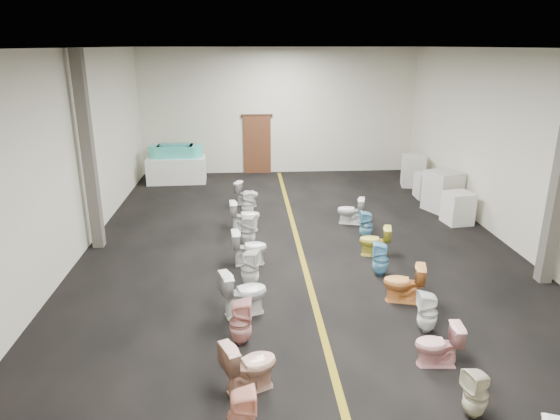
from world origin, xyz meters
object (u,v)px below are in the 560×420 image
at_px(toilet_left_8, 245,216).
at_px(toilet_right_4, 428,312).
at_px(toilet_left_2, 250,365).
at_px(appliance_crate_d, 413,171).
at_px(toilet_left_7, 248,231).
at_px(toilet_left_1, 242,417).
at_px(toilet_right_8, 366,225).
at_px(toilet_left_10, 247,194).
at_px(toilet_right_6, 381,259).
at_px(toilet_right_3, 438,345).
at_px(toilet_right_5, 404,283).
at_px(appliance_crate_b, 443,191).
at_px(toilet_left_9, 248,204).
at_px(appliance_crate_c, 427,186).
at_px(toilet_right_2, 476,394).
at_px(toilet_left_5, 250,269).
at_px(bathtub, 176,152).
at_px(toilet_left_3, 241,322).
at_px(toilet_left_4, 244,292).
at_px(appliance_crate_a, 458,208).
at_px(toilet_left_6, 249,247).
at_px(toilet_right_9, 351,211).
at_px(display_table, 177,170).

distance_m(toilet_left_8, toilet_right_4, 5.85).
bearing_deg(toilet_left_2, appliance_crate_d, -53.46).
distance_m(toilet_left_7, toilet_right_4, 4.90).
bearing_deg(appliance_crate_d, toilet_left_1, -117.10).
bearing_deg(toilet_right_8, toilet_left_8, -106.07).
distance_m(toilet_left_10, toilet_right_6, 5.65).
relative_size(toilet_left_1, toilet_left_10, 1.06).
xyz_separation_m(toilet_right_3, toilet_right_5, (0.08, 1.95, 0.03)).
distance_m(appliance_crate_b, toilet_right_3, 7.75).
relative_size(toilet_left_9, toilet_right_5, 0.99).
relative_size(toilet_left_7, toilet_right_8, 1.08).
height_order(appliance_crate_c, toilet_right_2, appliance_crate_c).
bearing_deg(toilet_left_8, toilet_left_10, -6.47).
height_order(toilet_left_1, toilet_left_5, toilet_left_5).
height_order(toilet_right_2, toilet_right_8, toilet_right_8).
height_order(appliance_crate_d, toilet_right_4, appliance_crate_d).
bearing_deg(bathtub, toilet_left_1, -78.53).
distance_m(toilet_left_2, toilet_left_5, 3.10).
height_order(toilet_left_5, toilet_right_5, toilet_left_5).
distance_m(toilet_left_3, toilet_left_4, 0.94).
bearing_deg(toilet_left_1, toilet_right_2, -90.34).
relative_size(toilet_left_2, toilet_right_3, 1.15).
distance_m(toilet_right_2, toilet_right_4, 2.00).
bearing_deg(toilet_right_4, toilet_right_8, -175.83).
height_order(bathtub, toilet_left_5, bathtub).
xyz_separation_m(toilet_left_7, toilet_right_2, (2.85, -5.93, -0.05)).
relative_size(appliance_crate_b, toilet_right_5, 1.52).
relative_size(appliance_crate_b, toilet_left_9, 1.53).
height_order(toilet_left_8, toilet_right_5, toilet_left_8).
relative_size(toilet_left_10, toilet_right_8, 0.99).
xyz_separation_m(toilet_right_4, toilet_right_8, (-0.04, 4.21, -0.00)).
distance_m(toilet_left_7, toilet_right_5, 4.06).
relative_size(toilet_right_2, toilet_right_3, 1.01).
bearing_deg(appliance_crate_a, toilet_right_8, -160.31).
xyz_separation_m(toilet_left_2, toilet_left_10, (0.01, 8.41, -0.04)).
bearing_deg(toilet_left_6, toilet_left_1, 173.51).
height_order(toilet_left_3, toilet_right_8, toilet_left_3).
bearing_deg(toilet_left_6, toilet_right_4, -140.03).
bearing_deg(toilet_right_9, toilet_left_7, -47.39).
bearing_deg(appliance_crate_b, display_table, 155.38).
bearing_deg(toilet_right_2, toilet_left_3, -138.49).
bearing_deg(toilet_left_6, toilet_left_8, -2.41).
height_order(appliance_crate_b, toilet_left_2, appliance_crate_b).
height_order(toilet_right_8, toilet_right_9, toilet_right_9).
xyz_separation_m(appliance_crate_a, toilet_left_8, (-5.68, -0.17, -0.03)).
bearing_deg(appliance_crate_c, bathtub, 163.16).
bearing_deg(toilet_left_4, toilet_left_2, 164.40).
relative_size(appliance_crate_c, toilet_right_3, 1.11).
height_order(toilet_left_4, toilet_left_8, toilet_left_4).
height_order(toilet_left_1, toilet_left_8, toilet_left_8).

